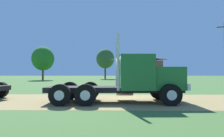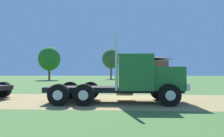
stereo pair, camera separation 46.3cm
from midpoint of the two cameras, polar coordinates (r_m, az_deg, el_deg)
The scene contains 6 objects.
ground_plane at distance 11.41m, azimuth 4.72°, elevation -9.51°, with size 200.00×200.00×0.00m, color #426731.
dirt_track at distance 11.41m, azimuth 4.72°, elevation -9.49°, with size 120.00×6.09×0.01m, color #96804E.
truck_foreground_white at distance 10.58m, azimuth 5.55°, elevation -3.34°, with size 7.50×2.79×3.66m.
shed_building at distance 39.39m, azimuth 7.99°, elevation 0.02°, with size 9.08×8.24×5.30m.
tree_left at distance 46.69m, azimuth -20.23°, elevation 2.77°, with size 5.01×5.01×7.67m.
tree_mid at distance 51.90m, azimuth -2.30°, elevation 2.94°, with size 4.87×4.87×8.19m.
Camera 1 is at (-1.01, -11.27, 1.62)m, focal length 30.54 mm.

